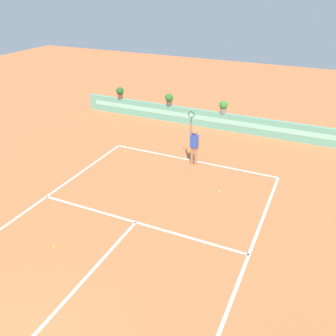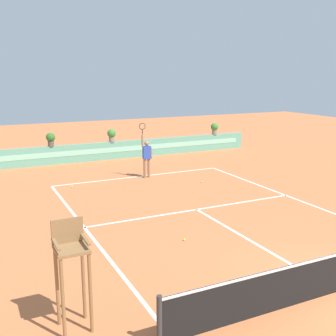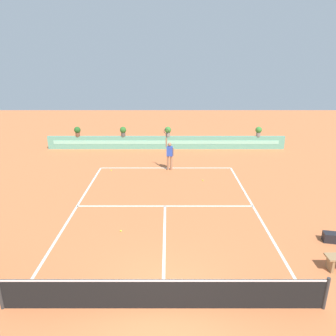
# 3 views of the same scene
# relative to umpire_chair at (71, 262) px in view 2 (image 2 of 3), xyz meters

# --- Properties ---
(ground_plane) EXTENTS (60.00, 60.00, 0.00)m
(ground_plane) POSITION_rel_umpire_chair_xyz_m (5.64, 4.74, -1.34)
(ground_plane) COLOR #C66B3D
(court_lines) EXTENTS (8.32, 11.94, 0.01)m
(court_lines) POSITION_rel_umpire_chair_xyz_m (5.64, 5.45, -1.34)
(court_lines) COLOR white
(court_lines) RESTS_ON ground
(back_wall_barrier) EXTENTS (18.00, 0.21, 1.00)m
(back_wall_barrier) POSITION_rel_umpire_chair_xyz_m (5.64, 15.12, -0.84)
(back_wall_barrier) COLOR #60A88E
(back_wall_barrier) RESTS_ON ground
(umpire_chair) EXTENTS (0.60, 0.60, 2.14)m
(umpire_chair) POSITION_rel_umpire_chair_xyz_m (0.00, 0.00, 0.00)
(umpire_chair) COLOR olive
(umpire_chair) RESTS_ON ground
(tennis_player) EXTENTS (0.62, 0.25, 2.58)m
(tennis_player) POSITION_rel_umpire_chair_xyz_m (5.87, 10.28, -0.29)
(tennis_player) COLOR #9E7051
(tennis_player) RESTS_ON ground
(tennis_ball_near_baseline) EXTENTS (0.07, 0.07, 0.07)m
(tennis_ball_near_baseline) POSITION_rel_umpire_chair_xyz_m (3.90, 2.82, -1.31)
(tennis_ball_near_baseline) COLOR #CCE033
(tennis_ball_near_baseline) RESTS_ON ground
(tennis_ball_mid_court) EXTENTS (0.07, 0.07, 0.07)m
(tennis_ball_mid_court) POSITION_rel_umpire_chair_xyz_m (2.28, 10.07, -1.31)
(tennis_ball_mid_court) COLOR #CCE033
(tennis_ball_mid_court) RESTS_ON ground
(tennis_ball_by_sideline) EXTENTS (0.07, 0.07, 0.07)m
(tennis_ball_by_sideline) POSITION_rel_umpire_chair_xyz_m (7.74, 8.37, -1.31)
(tennis_ball_by_sideline) COLOR #CCE033
(tennis_ball_by_sideline) RESTS_ON ground
(potted_plant_far_right) EXTENTS (0.48, 0.48, 0.72)m
(potted_plant_far_right) POSITION_rel_umpire_chair_xyz_m (12.60, 15.13, 0.07)
(potted_plant_far_right) COLOR gray
(potted_plant_far_right) RESTS_ON back_wall_barrier
(potted_plant_left) EXTENTS (0.48, 0.48, 0.72)m
(potted_plant_left) POSITION_rel_umpire_chair_xyz_m (2.39, 15.13, 0.07)
(potted_plant_left) COLOR #514C47
(potted_plant_left) RESTS_ON back_wall_barrier
(potted_plant_centre) EXTENTS (0.48, 0.48, 0.72)m
(potted_plant_centre) POSITION_rel_umpire_chair_xyz_m (5.77, 15.13, 0.07)
(potted_plant_centre) COLOR gray
(potted_plant_centre) RESTS_ON back_wall_barrier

